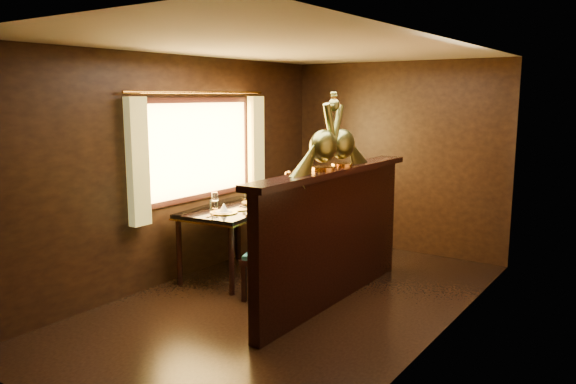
% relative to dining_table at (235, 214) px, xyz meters
% --- Properties ---
extents(ground, '(5.00, 5.00, 0.00)m').
position_rel_dining_table_xyz_m(ground, '(1.05, -0.41, -0.72)').
color(ground, black).
rests_on(ground, ground).
extents(room_shell, '(3.04, 5.04, 2.52)m').
position_rel_dining_table_xyz_m(room_shell, '(0.97, -0.40, 0.86)').
color(room_shell, black).
rests_on(room_shell, ground).
extents(partition, '(0.26, 2.70, 1.36)m').
position_rel_dining_table_xyz_m(partition, '(1.37, -0.11, -0.01)').
color(partition, black).
rests_on(partition, ground).
extents(dining_table, '(0.98, 1.44, 1.00)m').
position_rel_dining_table_xyz_m(dining_table, '(0.00, 0.00, 0.00)').
color(dining_table, black).
rests_on(dining_table, ground).
extents(chair_left, '(0.56, 0.57, 1.21)m').
position_rel_dining_table_xyz_m(chair_left, '(0.86, -0.38, -0.09)').
color(chair_left, black).
rests_on(chair_left, ground).
extents(chair_right, '(0.55, 0.57, 1.30)m').
position_rel_dining_table_xyz_m(chair_right, '(0.81, 0.06, -0.04)').
color(chair_right, black).
rests_on(chair_right, ground).
extents(peacock_left, '(0.23, 0.62, 0.74)m').
position_rel_dining_table_xyz_m(peacock_left, '(1.38, -0.34, 1.01)').
color(peacock_left, '#1B5230').
rests_on(peacock_left, partition).
extents(peacock_right, '(0.22, 0.60, 0.71)m').
position_rel_dining_table_xyz_m(peacock_right, '(1.38, 0.03, 0.99)').
color(peacock_right, '#1B5230').
rests_on(peacock_right, partition).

